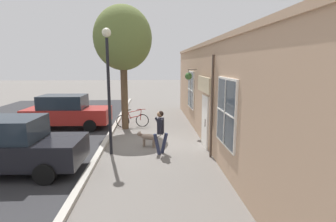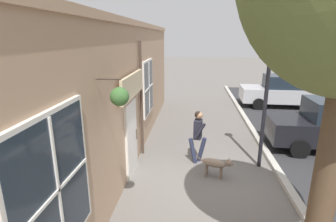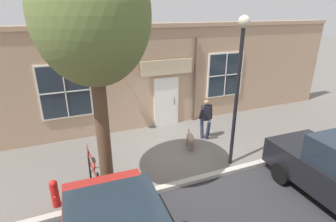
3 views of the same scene
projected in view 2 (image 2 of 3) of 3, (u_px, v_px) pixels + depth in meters
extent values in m
plane|color=#66605B|center=(209.00, 183.00, 7.01)|extent=(90.00, 90.00, 0.00)
cube|color=#B2ADA3|center=(287.00, 185.00, 6.81)|extent=(0.20, 28.00, 0.12)
cube|color=tan|center=(119.00, 108.00, 6.67)|extent=(0.30, 18.00, 4.07)
cube|color=tan|center=(115.00, 20.00, 6.09)|extent=(0.42, 18.00, 0.16)
cube|color=white|center=(131.00, 139.00, 7.28)|extent=(0.10, 1.10, 2.10)
cube|color=#232D38|center=(132.00, 140.00, 7.29)|extent=(0.03, 0.90, 1.90)
cylinder|color=#47382D|center=(137.00, 134.00, 7.60)|extent=(0.03, 0.03, 0.30)
cube|color=beige|center=(132.00, 85.00, 6.86)|extent=(0.08, 2.20, 0.60)
cylinder|color=#47382D|center=(141.00, 100.00, 8.31)|extent=(0.09, 0.09, 3.66)
cylinder|color=#47382D|center=(109.00, 79.00, 4.54)|extent=(0.44, 0.04, 0.04)
cylinder|color=#47382D|center=(119.00, 89.00, 4.58)|extent=(0.01, 0.01, 0.34)
cone|color=#2D2823|center=(120.00, 102.00, 4.64)|extent=(0.32, 0.32, 0.18)
sphere|color=#3D6B33|center=(120.00, 97.00, 4.61)|extent=(0.34, 0.34, 0.34)
cube|color=white|center=(54.00, 190.00, 3.26)|extent=(0.08, 1.82, 2.02)
cube|color=#232D38|center=(57.00, 190.00, 3.26)|extent=(0.03, 1.70, 1.90)
cube|color=white|center=(58.00, 190.00, 3.25)|extent=(0.04, 0.04, 1.90)
cube|color=white|center=(58.00, 190.00, 3.25)|extent=(0.04, 1.70, 0.04)
cube|color=white|center=(148.00, 87.00, 9.80)|extent=(0.08, 1.82, 2.02)
cube|color=#232D38|center=(149.00, 87.00, 9.80)|extent=(0.03, 1.70, 1.90)
cube|color=white|center=(149.00, 87.00, 9.80)|extent=(0.04, 0.04, 1.90)
cube|color=white|center=(149.00, 87.00, 9.80)|extent=(0.04, 1.70, 0.04)
cylinder|color=#282D47|center=(202.00, 149.00, 8.15)|extent=(0.31, 0.18, 0.80)
cylinder|color=#282D47|center=(193.00, 151.00, 8.07)|extent=(0.31, 0.18, 0.80)
cube|color=black|center=(198.00, 129.00, 7.92)|extent=(0.27, 0.37, 0.58)
sphere|color=#936B4C|center=(199.00, 115.00, 7.79)|extent=(0.22, 0.22, 0.22)
sphere|color=black|center=(198.00, 115.00, 7.80)|extent=(0.21, 0.21, 0.21)
cylinder|color=black|center=(198.00, 126.00, 8.14)|extent=(0.17, 0.11, 0.57)
cylinder|color=black|center=(200.00, 131.00, 7.67)|extent=(0.34, 0.14, 0.52)
ellipsoid|color=#7F6B5B|center=(214.00, 163.00, 7.23)|extent=(0.74, 0.48, 0.23)
cylinder|color=#7F6B5B|center=(222.00, 172.00, 7.28)|extent=(0.06, 0.06, 0.32)
cylinder|color=#7F6B5B|center=(220.00, 174.00, 7.15)|extent=(0.06, 0.06, 0.32)
cylinder|color=#7F6B5B|center=(207.00, 169.00, 7.45)|extent=(0.06, 0.06, 0.32)
cylinder|color=#7F6B5B|center=(206.00, 171.00, 7.32)|extent=(0.06, 0.06, 0.32)
sphere|color=#7F6B5B|center=(229.00, 163.00, 7.04)|extent=(0.19, 0.19, 0.19)
cone|color=#7F6B5B|center=(233.00, 164.00, 7.00)|extent=(0.12, 0.12, 0.09)
cone|color=#7F6B5B|center=(229.00, 159.00, 7.06)|extent=(0.06, 0.06, 0.07)
cone|color=#7F6B5B|center=(228.00, 161.00, 6.97)|extent=(0.06, 0.06, 0.07)
cylinder|color=#7F6B5B|center=(199.00, 158.00, 7.39)|extent=(0.21, 0.10, 0.14)
cylinder|color=brown|center=(325.00, 183.00, 3.68)|extent=(0.35, 0.35, 3.61)
cube|color=black|center=(333.00, 130.00, 8.98)|extent=(4.35, 1.89, 0.76)
cylinder|color=black|center=(300.00, 149.00, 8.41)|extent=(0.63, 0.20, 0.62)
cylinder|color=black|center=(284.00, 130.00, 10.09)|extent=(0.63, 0.20, 0.62)
cube|color=#B7B7BC|center=(281.00, 94.00, 14.54)|extent=(4.35, 1.89, 0.76)
cube|color=#1E2833|center=(286.00, 81.00, 14.31)|extent=(2.28, 1.62, 0.68)
cylinder|color=black|center=(259.00, 104.00, 13.96)|extent=(0.63, 0.20, 0.62)
cylinder|color=black|center=(253.00, 97.00, 15.64)|extent=(0.63, 0.20, 0.62)
cylinder|color=black|center=(311.00, 106.00, 13.64)|extent=(0.63, 0.20, 0.62)
cylinder|color=black|center=(299.00, 98.00, 15.32)|extent=(0.63, 0.20, 0.62)
cylinder|color=black|center=(266.00, 98.00, 7.36)|extent=(0.11, 0.11, 4.25)
sphere|color=beige|center=(275.00, 10.00, 6.72)|extent=(0.32, 0.32, 0.32)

